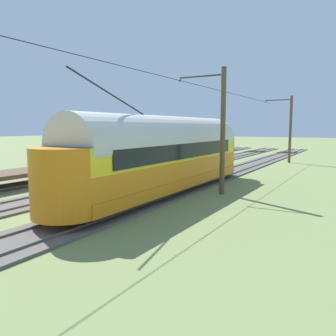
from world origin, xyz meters
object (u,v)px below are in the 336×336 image
flatcar_adjacent (30,171)px  catenary_pole_foreground (290,128)px  vintage_streetcar (166,154)px  track_end_bumper (210,159)px  catenary_pole_mid_near (221,129)px

flatcar_adjacent → catenary_pole_foreground: size_ratio=1.84×
vintage_streetcar → track_end_bumper: bearing=-75.0°
catenary_pole_mid_near → flatcar_adjacent: bearing=15.2°
vintage_streetcar → catenary_pole_foreground: size_ratio=2.50×
catenary_pole_foreground → track_end_bumper: size_ratio=3.84×
vintage_streetcar → track_end_bumper: 17.89m
flatcar_adjacent → catenary_pole_foreground: bearing=-117.5°
catenary_pole_mid_near → track_end_bumper: bearing=-65.3°
flatcar_adjacent → track_end_bumper: bearing=-103.7°
vintage_streetcar → catenary_pole_foreground: 21.18m
catenary_pole_mid_near → vintage_streetcar: bearing=30.8°
track_end_bumper → catenary_pole_mid_near: bearing=114.7°
vintage_streetcar → catenary_pole_foreground: catenary_pole_foreground is taller
flatcar_adjacent → catenary_pole_foreground: catenary_pole_foreground is taller
vintage_streetcar → track_end_bumper: (4.60, -17.19, -1.86)m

